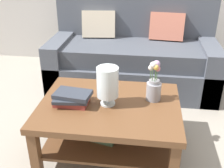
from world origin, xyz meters
TOP-DOWN VIEW (x-y plane):
  - ground_plane at (0.00, 0.00)m, footprint 10.00×10.00m
  - couch at (0.01, 0.84)m, footprint 1.94×0.90m
  - coffee_table at (-0.09, -0.44)m, footprint 1.12×0.86m
  - book_stack_main at (-0.38, -0.48)m, footprint 0.31×0.23m
  - glass_hurricane_vase at (-0.10, -0.45)m, footprint 0.17×0.17m
  - flower_pitcher at (0.25, -0.33)m, footprint 0.12×0.12m

SIDE VIEW (x-z plane):
  - ground_plane at x=0.00m, z-range 0.00..0.00m
  - coffee_table at x=-0.09m, z-range 0.10..0.55m
  - couch at x=0.01m, z-range -0.17..0.89m
  - book_stack_main at x=-0.38m, z-range 0.45..0.55m
  - flower_pitcher at x=0.25m, z-range 0.41..0.74m
  - glass_hurricane_vase at x=-0.10m, z-range 0.47..0.79m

